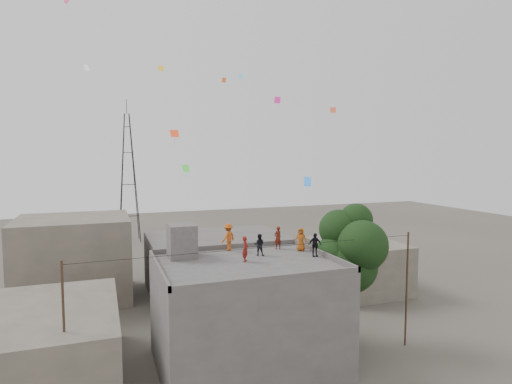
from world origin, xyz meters
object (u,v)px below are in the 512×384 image
stair_head_box (182,241)px  person_dark_adult (315,245)px  person_red_adult (278,238)px  transmission_tower (128,178)px  tree (351,251)px

stair_head_box → person_dark_adult: (7.60, -2.61, -0.28)m
person_red_adult → stair_head_box: bearing=-13.3°
transmission_tower → person_dark_adult: transmission_tower is taller
tree → transmission_tower: transmission_tower is taller
stair_head_box → tree: bearing=-10.7°
transmission_tower → tree: bearing=-73.9°
person_dark_adult → tree: bearing=14.4°
transmission_tower → person_red_adult: (7.13, -37.27, -2.22)m
tree → person_red_adult: bearing=153.2°
stair_head_box → transmission_tower: transmission_tower is taller
person_red_adult → person_dark_adult: (1.27, -2.74, -0.02)m
person_red_adult → person_dark_adult: person_red_adult is taller
stair_head_box → person_red_adult: 6.33m
stair_head_box → tree: (10.57, -2.00, -1.00)m
stair_head_box → person_dark_adult: bearing=-18.9°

